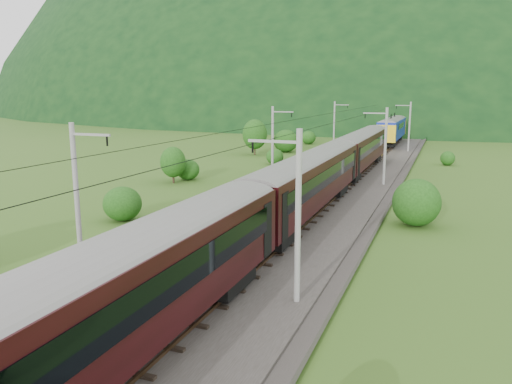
% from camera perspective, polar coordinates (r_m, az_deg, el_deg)
% --- Properties ---
extents(ground, '(600.00, 600.00, 0.00)m').
position_cam_1_polar(ground, '(26.26, -8.66, -10.83)').
color(ground, '#365B1C').
rests_on(ground, ground).
extents(railbed, '(14.00, 220.00, 0.30)m').
position_cam_1_polar(railbed, '(34.74, -0.47, -4.86)').
color(railbed, '#38332D').
rests_on(railbed, ground).
extents(track_left, '(2.40, 220.00, 0.27)m').
position_cam_1_polar(track_left, '(35.60, -4.07, -4.12)').
color(track_left, brown).
rests_on(track_left, railbed).
extents(track_right, '(2.40, 220.00, 0.27)m').
position_cam_1_polar(track_right, '(33.90, 3.32, -4.91)').
color(track_right, brown).
rests_on(track_right, railbed).
extents(catenary_left, '(2.54, 192.28, 8.00)m').
position_cam_1_polar(catenary_left, '(56.37, 1.98, 5.91)').
color(catenary_left, gray).
rests_on(catenary_left, railbed).
extents(catenary_right, '(2.54, 192.28, 8.00)m').
position_cam_1_polar(catenary_right, '(53.64, 14.48, 5.28)').
color(catenary_right, gray).
rests_on(catenary_right, railbed).
extents(overhead_wires, '(4.83, 198.00, 0.03)m').
position_cam_1_polar(overhead_wires, '(33.47, -0.49, 6.63)').
color(overhead_wires, black).
rests_on(overhead_wires, ground).
extents(mountain_main, '(504.00, 360.00, 244.00)m').
position_cam_1_polar(mountain_main, '(281.45, 18.84, 8.78)').
color(mountain_main, black).
rests_on(mountain_main, ground).
extents(mountain_ridge, '(336.00, 280.00, 132.00)m').
position_cam_1_polar(mountain_ridge, '(347.34, -1.29, 9.75)').
color(mountain_ridge, black).
rests_on(mountain_ridge, ground).
extents(train, '(3.25, 154.14, 5.67)m').
position_cam_1_polar(train, '(26.98, -0.93, -1.60)').
color(train, black).
rests_on(train, ground).
extents(hazard_post_near, '(0.18, 0.18, 1.70)m').
position_cam_1_polar(hazard_post_near, '(63.00, 9.22, 3.28)').
color(hazard_post_near, red).
rests_on(hazard_post_near, railbed).
extents(hazard_post_far, '(0.18, 0.18, 1.65)m').
position_cam_1_polar(hazard_post_far, '(90.10, 13.40, 5.50)').
color(hazard_post_far, red).
rests_on(hazard_post_far, railbed).
extents(signal, '(0.23, 0.23, 2.12)m').
position_cam_1_polar(signal, '(58.84, 4.43, 3.22)').
color(signal, black).
rests_on(signal, railbed).
extents(vegetation_left, '(11.28, 144.94, 5.63)m').
position_cam_1_polar(vegetation_left, '(44.02, -16.39, 0.62)').
color(vegetation_left, '#1C4612').
rests_on(vegetation_left, ground).
extents(vegetation_right, '(6.91, 96.01, 3.20)m').
position_cam_1_polar(vegetation_right, '(25.60, 18.04, -8.62)').
color(vegetation_right, '#1C4612').
rests_on(vegetation_right, ground).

